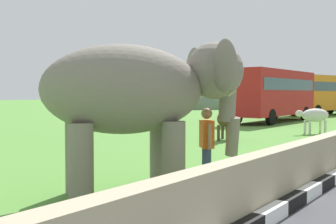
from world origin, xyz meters
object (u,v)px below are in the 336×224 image
Objects in this scene: bus_red at (273,92)px; cow_mid at (314,116)px; bus_orange at (324,92)px; cow_near at (225,119)px; person_handler at (207,143)px; elephant at (142,92)px.

bus_red is 8.57m from cow_mid.
bus_red is 0.96× the size of bus_orange.
cow_near is at bearing 156.86° from cow_mid.
bus_orange reaches higher than cow_near.
bus_orange reaches higher than cow_mid.
bus_orange is (11.12, -0.22, 0.00)m from bus_red.
bus_red is at bearing 18.74° from person_handler.
bus_red is 11.12m from bus_orange.
cow_mid is at bearing -165.28° from bus_orange.
cow_near is at bearing -173.62° from bus_orange.
cow_near is 1.07× the size of cow_mid.
bus_red is 4.91× the size of cow_near.
cow_mid is (14.35, 1.16, -1.11)m from elephant.
cow_mid is (-6.89, -4.95, -1.21)m from bus_red.
elephant is at bearing -175.37° from cow_mid.
cow_near is (-23.05, -2.58, -1.21)m from bus_orange.
bus_orange is 23.23m from cow_near.
bus_orange is at bearing -1.15° from bus_red.
cow_mid is (13.02, 1.80, -0.06)m from person_handler.
bus_red is 5.24× the size of cow_mid.
cow_mid is (5.04, -2.16, 0.00)m from cow_near.
person_handler reaches higher than cow_mid.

